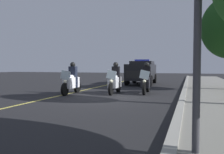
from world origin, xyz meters
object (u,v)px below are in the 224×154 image
(police_motorcycle_lead_left, at_px, (71,81))
(police_motorcycle_lead_right, at_px, (115,81))
(police_motorcycle_trailing, at_px, (146,81))
(police_suv, at_px, (142,71))

(police_motorcycle_lead_left, relative_size, police_motorcycle_lead_right, 1.00)
(police_motorcycle_lead_right, bearing_deg, police_motorcycle_trailing, 111.55)
(police_motorcycle_lead_left, distance_m, police_motorcycle_lead_right, 2.33)
(police_motorcycle_trailing, height_order, police_suv, police_suv)
(police_suv, bearing_deg, police_motorcycle_lead_left, -15.48)
(police_motorcycle_trailing, relative_size, police_suv, 0.43)
(police_motorcycle_trailing, bearing_deg, police_motorcycle_lead_right, -68.45)
(police_motorcycle_lead_right, distance_m, police_motorcycle_trailing, 1.72)
(police_motorcycle_lead_left, distance_m, police_suv, 8.30)
(police_motorcycle_lead_right, bearing_deg, police_motorcycle_lead_left, -66.71)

